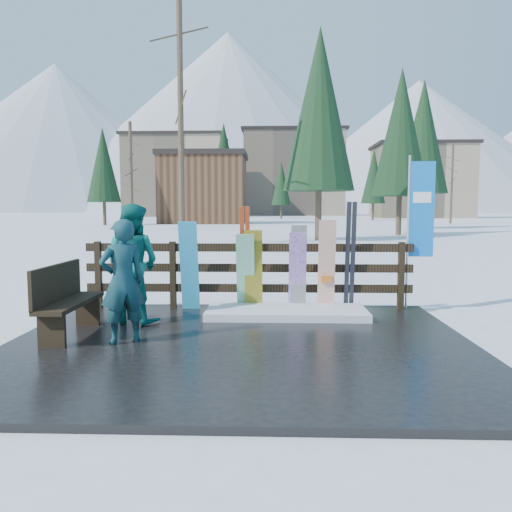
{
  "coord_description": "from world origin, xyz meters",
  "views": [
    {
      "loc": [
        0.41,
        -6.27,
        1.79
      ],
      "look_at": [
        0.17,
        1.0,
        1.1
      ],
      "focal_mm": 35.0,
      "sensor_mm": 36.0,
      "label": 1
    }
  ],
  "objects_px": {
    "snowboard_3": "(297,272)",
    "rental_flag": "(418,215)",
    "person_front": "(123,281)",
    "snowboard_0": "(189,266)",
    "person_back": "(132,264)",
    "bench": "(65,298)",
    "snowboard_5": "(327,266)",
    "snowboard_2": "(254,271)",
    "snowboard_1": "(246,272)",
    "snowboard_4": "(299,268)"
  },
  "relations": [
    {
      "from": "snowboard_3",
      "to": "rental_flag",
      "type": "height_order",
      "value": "rental_flag"
    },
    {
      "from": "snowboard_3",
      "to": "person_front",
      "type": "bearing_deg",
      "value": -138.61
    },
    {
      "from": "snowboard_0",
      "to": "person_back",
      "type": "relative_size",
      "value": 0.86
    },
    {
      "from": "bench",
      "to": "person_back",
      "type": "distance_m",
      "value": 1.14
    },
    {
      "from": "rental_flag",
      "to": "snowboard_5",
      "type": "bearing_deg",
      "value": -170.2
    },
    {
      "from": "snowboard_0",
      "to": "bench",
      "type": "bearing_deg",
      "value": -129.13
    },
    {
      "from": "snowboard_0",
      "to": "snowboard_2",
      "type": "xyz_separation_m",
      "value": [
        1.08,
        0.0,
        -0.07
      ]
    },
    {
      "from": "bench",
      "to": "snowboard_1",
      "type": "distance_m",
      "value": 2.91
    },
    {
      "from": "person_back",
      "to": "person_front",
      "type": "bearing_deg",
      "value": 118.4
    },
    {
      "from": "bench",
      "to": "snowboard_5",
      "type": "xyz_separation_m",
      "value": [
        3.69,
        1.72,
        0.25
      ]
    },
    {
      "from": "bench",
      "to": "person_front",
      "type": "height_order",
      "value": "person_front"
    },
    {
      "from": "bench",
      "to": "snowboard_0",
      "type": "bearing_deg",
      "value": 50.87
    },
    {
      "from": "snowboard_2",
      "to": "rental_flag",
      "type": "bearing_deg",
      "value": 5.56
    },
    {
      "from": "snowboard_4",
      "to": "snowboard_0",
      "type": "bearing_deg",
      "value": -180.0
    },
    {
      "from": "snowboard_1",
      "to": "rental_flag",
      "type": "distance_m",
      "value": 3.08
    },
    {
      "from": "person_back",
      "to": "snowboard_1",
      "type": "bearing_deg",
      "value": -132.92
    },
    {
      "from": "bench",
      "to": "snowboard_4",
      "type": "xyz_separation_m",
      "value": [
        3.22,
        1.72,
        0.21
      ]
    },
    {
      "from": "rental_flag",
      "to": "snowboard_1",
      "type": "bearing_deg",
      "value": -174.7
    },
    {
      "from": "snowboard_3",
      "to": "snowboard_4",
      "type": "relative_size",
      "value": 0.92
    },
    {
      "from": "snowboard_0",
      "to": "person_front",
      "type": "distance_m",
      "value": 2.1
    },
    {
      "from": "person_back",
      "to": "snowboard_3",
      "type": "bearing_deg",
      "value": -141.75
    },
    {
      "from": "snowboard_5",
      "to": "rental_flag",
      "type": "distance_m",
      "value": 1.79
    },
    {
      "from": "snowboard_0",
      "to": "rental_flag",
      "type": "bearing_deg",
      "value": 4.01
    },
    {
      "from": "bench",
      "to": "snowboard_2",
      "type": "bearing_deg",
      "value": 34.73
    },
    {
      "from": "snowboard_3",
      "to": "person_front",
      "type": "xyz_separation_m",
      "value": [
        -2.32,
        -2.04,
        0.13
      ]
    },
    {
      "from": "snowboard_4",
      "to": "snowboard_5",
      "type": "relative_size",
      "value": 0.94
    },
    {
      "from": "snowboard_1",
      "to": "person_back",
      "type": "relative_size",
      "value": 0.75
    },
    {
      "from": "bench",
      "to": "snowboard_3",
      "type": "distance_m",
      "value": 3.64
    },
    {
      "from": "snowboard_3",
      "to": "person_back",
      "type": "height_order",
      "value": "person_back"
    },
    {
      "from": "snowboard_0",
      "to": "snowboard_5",
      "type": "xyz_separation_m",
      "value": [
        2.29,
        0.0,
        0.01
      ]
    },
    {
      "from": "bench",
      "to": "snowboard_4",
      "type": "distance_m",
      "value": 3.66
    },
    {
      "from": "rental_flag",
      "to": "person_front",
      "type": "relative_size",
      "value": 1.64
    },
    {
      "from": "snowboard_4",
      "to": "bench",
      "type": "bearing_deg",
      "value": -151.98
    },
    {
      "from": "bench",
      "to": "person_back",
      "type": "bearing_deg",
      "value": 50.1
    },
    {
      "from": "person_front",
      "to": "snowboard_3",
      "type": "bearing_deg",
      "value": -170.43
    },
    {
      "from": "snowboard_0",
      "to": "rental_flag",
      "type": "distance_m",
      "value": 3.96
    },
    {
      "from": "snowboard_3",
      "to": "rental_flag",
      "type": "xyz_separation_m",
      "value": [
        2.05,
        0.27,
        0.94
      ]
    },
    {
      "from": "snowboard_4",
      "to": "rental_flag",
      "type": "distance_m",
      "value": 2.23
    },
    {
      "from": "bench",
      "to": "person_front",
      "type": "xyz_separation_m",
      "value": [
        0.89,
        -0.33,
        0.28
      ]
    },
    {
      "from": "snowboard_5",
      "to": "person_front",
      "type": "bearing_deg",
      "value": -143.92
    },
    {
      "from": "rental_flag",
      "to": "person_back",
      "type": "xyz_separation_m",
      "value": [
        -4.56,
        -1.16,
        -0.71
      ]
    },
    {
      "from": "snowboard_4",
      "to": "person_back",
      "type": "distance_m",
      "value": 2.69
    },
    {
      "from": "snowboard_2",
      "to": "snowboard_4",
      "type": "height_order",
      "value": "snowboard_4"
    },
    {
      "from": "snowboard_5",
      "to": "snowboard_4",
      "type": "bearing_deg",
      "value": 180.0
    },
    {
      "from": "snowboard_4",
      "to": "snowboard_5",
      "type": "xyz_separation_m",
      "value": [
        0.46,
        0.0,
        0.04
      ]
    },
    {
      "from": "bench",
      "to": "snowboard_5",
      "type": "bearing_deg",
      "value": 24.95
    },
    {
      "from": "snowboard_1",
      "to": "person_back",
      "type": "height_order",
      "value": "person_back"
    },
    {
      "from": "person_front",
      "to": "person_back",
      "type": "distance_m",
      "value": 1.17
    },
    {
      "from": "snowboard_1",
      "to": "snowboard_5",
      "type": "bearing_deg",
      "value": 0.0
    },
    {
      "from": "snowboard_5",
      "to": "rental_flag",
      "type": "bearing_deg",
      "value": 9.8
    }
  ]
}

